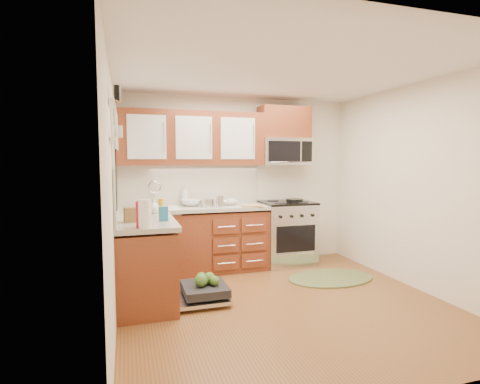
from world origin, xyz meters
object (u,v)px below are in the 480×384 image
object	(u,v)px
cup	(232,201)
bowl_a	(229,203)
sink	(156,217)
dishwasher	(201,293)
microwave	(284,152)
skillet	(295,200)
cutting_board	(252,206)
paper_towel_roll	(145,214)
rug	(331,278)
upper_cabinets	(192,138)
bowl_b	(192,203)
stock_pot	(208,203)
range	(287,233)

from	to	relation	value
cup	bowl_a	bearing A→B (deg)	-130.93
sink	dishwasher	size ratio (longest dim) A/B	0.89
microwave	skillet	xyz separation A→B (m)	(0.09, -0.19, -0.73)
cutting_board	paper_towel_roll	size ratio (longest dim) A/B	1.05
cutting_board	skillet	bearing A→B (deg)	10.94
rug	skillet	distance (m)	1.24
dishwasher	bowl_a	distance (m)	1.61
upper_cabinets	cutting_board	world-z (taller)	upper_cabinets
upper_cabinets	dishwasher	distance (m)	2.19
cutting_board	bowl_b	xyz separation A→B (m)	(-0.79, 0.31, 0.04)
rug	bowl_b	size ratio (longest dim) A/B	4.06
skillet	stock_pot	world-z (taller)	stock_pot
sink	bowl_a	world-z (taller)	bowl_a
bowl_a	rug	bearing A→B (deg)	-38.00
rug	skillet	xyz separation A→B (m)	(-0.18, 0.77, 0.96)
cutting_board	sink	bearing A→B (deg)	171.24
rug	sink	bearing A→B (deg)	159.39
rug	cup	size ratio (longest dim) A/B	10.39
skillet	dishwasher	bearing A→B (deg)	-146.98
sink	rug	size ratio (longest dim) A/B	0.53
cup	paper_towel_roll	bearing A→B (deg)	-129.74
skillet	paper_towel_roll	xyz separation A→B (m)	(-2.23, -1.38, 0.09)
bowl_b	microwave	bearing A→B (deg)	0.79
rug	stock_pot	size ratio (longest dim) A/B	6.27
upper_cabinets	cup	size ratio (longest dim) A/B	18.11
stock_pot	cup	size ratio (longest dim) A/B	1.66
cup	bowl_b	bearing A→B (deg)	-177.01
microwave	bowl_a	distance (m)	1.16
rug	paper_towel_roll	distance (m)	2.70
stock_pot	cutting_board	distance (m)	0.61
cutting_board	bowl_a	bearing A→B (deg)	132.74
skillet	bowl_b	xyz separation A→B (m)	(-1.52, 0.17, -0.00)
upper_cabinets	rug	world-z (taller)	upper_cabinets
rug	bowl_b	world-z (taller)	bowl_b
cutting_board	bowl_b	distance (m)	0.85
range	bowl_a	size ratio (longest dim) A/B	3.76
sink	rug	world-z (taller)	sink
bowl_a	bowl_b	xyz separation A→B (m)	(-0.54, 0.04, 0.01)
range	stock_pot	size ratio (longest dim) A/B	5.07
upper_cabinets	bowl_a	xyz separation A→B (m)	(0.52, -0.08, -0.92)
microwave	dishwasher	world-z (taller)	microwave
microwave	sink	distance (m)	2.13
microwave	sink	xyz separation A→B (m)	(-1.93, -0.13, -0.90)
microwave	cutting_board	xyz separation A→B (m)	(-0.63, -0.33, -0.76)
dishwasher	skillet	size ratio (longest dim) A/B	2.79
stock_pot	paper_towel_roll	bearing A→B (deg)	-123.42
upper_cabinets	rug	size ratio (longest dim) A/B	1.74
microwave	rug	world-z (taller)	microwave
rug	skillet	world-z (taller)	skillet
upper_cabinets	bowl_a	distance (m)	1.06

